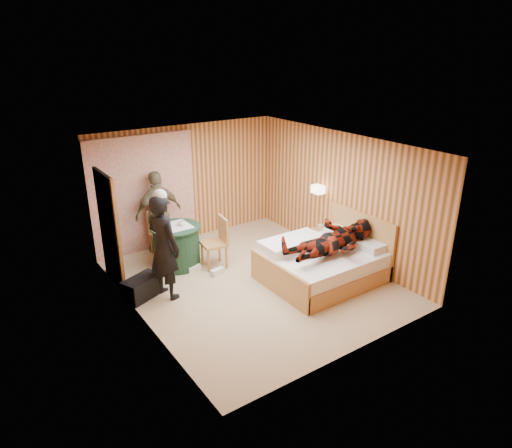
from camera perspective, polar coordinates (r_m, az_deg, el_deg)
floor at (r=8.39m, az=-0.51°, el=-7.14°), size 4.20×5.00×0.01m
ceiling at (r=7.52m, az=-0.57°, el=9.83°), size 4.20×5.00×0.01m
wall_back at (r=9.93m, az=-8.66°, el=5.06°), size 4.20×0.02×2.50m
wall_left at (r=7.00m, az=-14.96°, el=-2.59°), size 0.02×5.00×2.50m
wall_right at (r=9.14m, az=10.46°, el=3.49°), size 0.02×5.00×2.50m
curtain at (r=9.51m, az=-13.86°, el=3.62°), size 2.20×0.08×2.40m
doorway at (r=8.34m, az=-17.92°, el=-0.64°), size 0.06×0.90×2.05m
wall_lamp at (r=9.31m, az=7.77°, el=4.32°), size 0.26×0.24×0.16m
bed at (r=8.43m, az=8.29°, el=-4.80°), size 2.03×1.60×1.10m
nightstand at (r=9.44m, az=8.46°, el=-2.20°), size 0.39×0.52×0.51m
round_table at (r=8.91m, az=-9.87°, el=-2.70°), size 0.93×0.93×0.83m
chair_far at (r=9.48m, az=-11.89°, el=-0.52°), size 0.49×0.49×0.93m
chair_near at (r=8.74m, az=-4.78°, el=-1.81°), size 0.51×0.51×0.99m
duffel_bag at (r=8.04m, az=-14.04°, el=-7.70°), size 0.73×0.57×0.37m
sneaker_left at (r=8.61m, az=-4.88°, el=-5.98°), size 0.29×0.16×0.12m
sneaker_right at (r=8.79m, az=-7.70°, el=-5.53°), size 0.26×0.12×0.11m
woman_standing at (r=7.69m, az=-11.43°, el=-2.81°), size 0.60×0.76×1.82m
man_at_table at (r=9.41m, az=-12.07°, el=1.41°), size 1.05×0.53×1.72m
man_on_bed at (r=8.03m, az=9.77°, el=-1.10°), size 0.86×0.67×1.77m
book_lower at (r=9.31m, az=8.76°, el=-0.86°), size 0.24×0.27×0.02m
book_upper at (r=9.30m, az=8.76°, el=-0.75°), size 0.19×0.24×0.02m
cup_nightstand at (r=9.42m, az=8.03°, el=-0.32°), size 0.13×0.13×0.09m
cup_table at (r=8.73m, az=-9.33°, el=0.10°), size 0.16×0.16×0.10m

